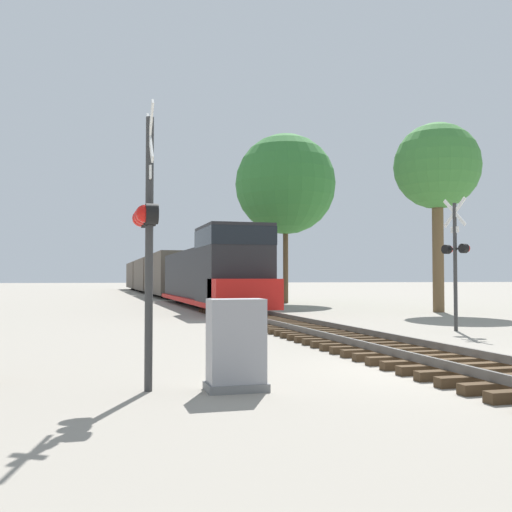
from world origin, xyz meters
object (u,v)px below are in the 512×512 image
at_px(freight_train, 160,275).
at_px(tree_mid_background, 285,184).
at_px(relay_cabinet, 236,345).
at_px(tree_far_right, 437,168).
at_px(crossing_signal_near, 147,225).
at_px(crossing_signal_far, 456,254).

height_order(freight_train, tree_mid_background, tree_mid_background).
bearing_deg(freight_train, tree_mid_background, -73.25).
distance_m(relay_cabinet, tree_far_right, 23.30).
relative_size(freight_train, relay_cabinet, 50.10).
bearing_deg(crossing_signal_near, freight_train, 173.36).
relative_size(freight_train, crossing_signal_near, 16.03).
bearing_deg(tree_mid_background, crossing_signal_far, -93.58).
relative_size(crossing_signal_near, crossing_signal_far, 1.01).
xyz_separation_m(freight_train, tree_mid_background, (6.09, -20.24, 6.03)).
bearing_deg(tree_mid_background, relay_cabinet, -109.55).
distance_m(crossing_signal_near, tree_far_right, 23.48).
distance_m(crossing_signal_far, relay_cabinet, 12.14).
bearing_deg(relay_cabinet, tree_far_right, 50.25).
height_order(tree_far_right, tree_mid_background, tree_mid_background).
height_order(relay_cabinet, tree_mid_background, tree_mid_background).
bearing_deg(crossing_signal_far, tree_mid_background, -17.20).
height_order(freight_train, crossing_signal_far, crossing_signal_far).
height_order(crossing_signal_near, crossing_signal_far, crossing_signal_near).
distance_m(freight_train, relay_cabinet, 49.71).
xyz_separation_m(crossing_signal_near, tree_mid_background, (11.69, 28.97, 5.49)).
bearing_deg(tree_far_right, tree_mid_background, 108.03).
distance_m(crossing_signal_near, crossing_signal_far, 12.84).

